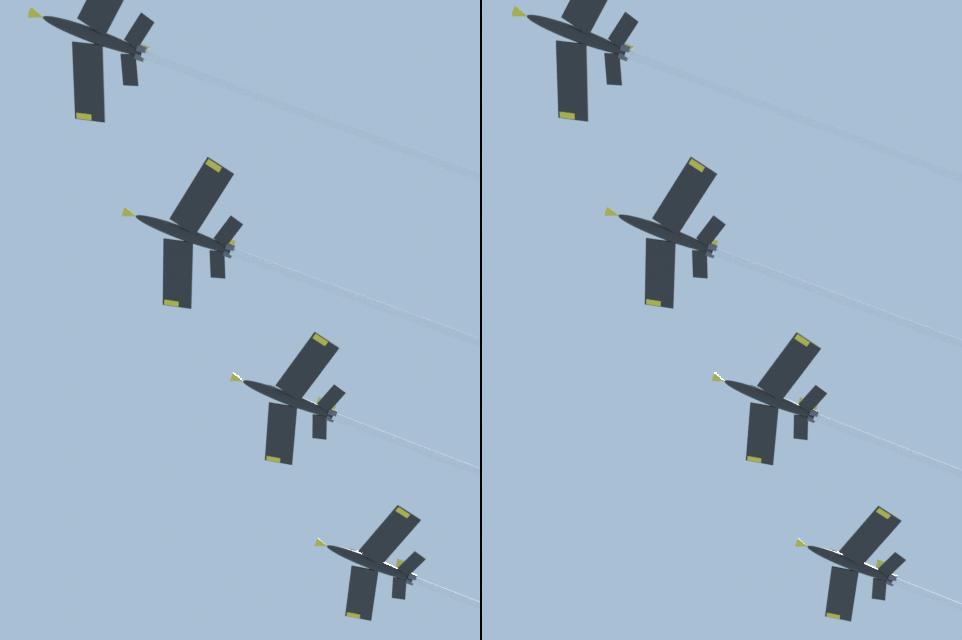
{
  "view_description": "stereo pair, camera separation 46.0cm",
  "coord_description": "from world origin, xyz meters",
  "views": [
    {
      "loc": [
        13.19,
        -46.65,
        1.76
      ],
      "look_at": [
        50.87,
        12.5,
        119.96
      ],
      "focal_mm": 63.78,
      "sensor_mm": 36.0,
      "label": 1
    },
    {
      "loc": [
        12.8,
        -46.41,
        1.76
      ],
      "look_at": [
        50.87,
        12.5,
        119.96
      ],
      "focal_mm": 63.78,
      "sensor_mm": 36.0,
      "label": 2
    }
  ],
  "objects": [
    {
      "name": "jet_second",
      "position": [
        49.2,
        4.31,
        119.76
      ],
      "size": [
        48.13,
        21.75,
        11.69
      ],
      "color": "black"
    },
    {
      "name": "jet_lead",
      "position": [
        29.12,
        -9.63,
        123.13
      ],
      "size": [
        49.79,
        22.59,
        14.11
      ],
      "color": "black"
    },
    {
      "name": "jet_third",
      "position": [
        73.27,
        14.62,
        115.32
      ],
      "size": [
        53.55,
        23.26,
        13.96
      ],
      "color": "black"
    },
    {
      "name": "jet_fourth",
      "position": [
        93.79,
        28.68,
        111.46
      ],
      "size": [
        51.15,
        22.54,
        12.99
      ],
      "color": "black"
    }
  ]
}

